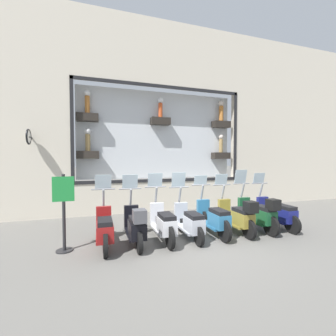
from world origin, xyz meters
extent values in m
plane|color=#66635E|center=(0.00, 0.00, 0.00)|extent=(120.00, 120.00, 0.00)
cube|color=beige|center=(3.60, 0.00, 0.58)|extent=(0.40, 6.69, 1.16)
cube|color=beige|center=(3.60, 0.00, 6.20)|extent=(0.40, 6.69, 2.51)
cube|color=black|center=(3.39, 0.00, 4.89)|extent=(0.04, 6.69, 0.12)
cube|color=black|center=(3.39, 0.00, 1.22)|extent=(0.04, 6.69, 0.12)
cube|color=black|center=(3.39, -3.28, 3.05)|extent=(0.04, 0.12, 3.78)
cube|color=black|center=(3.39, 3.28, 3.05)|extent=(0.04, 0.12, 3.78)
cube|color=silver|center=(3.95, 0.00, 3.05)|extent=(0.04, 6.45, 3.54)
cube|color=#28231E|center=(3.73, -2.78, 3.59)|extent=(0.36, 0.78, 0.28)
cylinder|color=#B26B2D|center=(3.73, -2.78, 4.07)|extent=(0.19, 0.19, 0.67)
sphere|color=beige|center=(3.73, -2.78, 4.52)|extent=(0.24, 0.24, 0.24)
cube|color=#28231E|center=(3.73, 0.00, 3.59)|extent=(0.36, 0.78, 0.28)
cylinder|color=#CC4C23|center=(3.73, 0.00, 4.03)|extent=(0.16, 0.16, 0.59)
sphere|color=white|center=(3.73, 0.00, 4.43)|extent=(0.21, 0.21, 0.21)
cube|color=#28231E|center=(3.73, 2.78, 3.59)|extent=(0.36, 0.78, 0.28)
cylinder|color=#B26B2D|center=(3.73, 2.78, 4.05)|extent=(0.18, 0.18, 0.63)
sphere|color=white|center=(3.73, 2.78, 4.48)|extent=(0.23, 0.23, 0.23)
cube|color=#28231E|center=(3.73, -2.78, 2.22)|extent=(0.36, 0.78, 0.28)
cylinder|color=#9E7F4C|center=(3.73, -2.78, 2.65)|extent=(0.16, 0.16, 0.59)
sphere|color=beige|center=(3.73, -2.78, 3.05)|extent=(0.21, 0.21, 0.21)
cube|color=#28231E|center=(3.73, 2.78, 2.22)|extent=(0.36, 0.78, 0.28)
cylinder|color=#9E7F4C|center=(3.73, 2.78, 2.66)|extent=(0.17, 0.17, 0.62)
sphere|color=white|center=(3.73, 2.78, 3.09)|extent=(0.22, 0.22, 0.22)
cylinder|color=black|center=(3.23, 4.53, 2.76)|extent=(0.35, 0.05, 0.05)
torus|color=black|center=(3.05, 4.53, 2.76)|extent=(0.50, 0.05, 0.50)
cylinder|color=white|center=(3.05, 4.53, 2.76)|extent=(0.41, 0.03, 0.41)
cylinder|color=black|center=(1.00, -2.64, 0.26)|extent=(0.51, 0.09, 0.51)
cylinder|color=black|center=(-0.29, -2.64, 0.26)|extent=(0.51, 0.09, 0.51)
cube|color=navy|center=(0.35, -2.64, 0.24)|extent=(1.02, 0.38, 0.06)
cube|color=navy|center=(-0.02, -2.64, 0.45)|extent=(0.61, 0.35, 0.36)
cube|color=black|center=(-0.02, -2.64, 0.68)|extent=(0.58, 0.31, 0.10)
cube|color=navy|center=(0.90, -2.64, 0.55)|extent=(0.12, 0.37, 0.56)
cylinder|color=gray|center=(0.97, -2.64, 1.05)|extent=(0.20, 0.06, 0.45)
cylinder|color=gray|center=(1.03, -2.64, 1.26)|extent=(0.04, 0.61, 0.04)
cube|color=silver|center=(1.07, -2.64, 1.43)|extent=(0.09, 0.42, 0.34)
cylinder|color=black|center=(0.98, -1.93, 0.27)|extent=(0.54, 0.09, 0.54)
cylinder|color=black|center=(-0.28, -1.93, 0.27)|extent=(0.54, 0.09, 0.54)
cube|color=#19512D|center=(0.35, -1.93, 0.26)|extent=(1.02, 0.39, 0.06)
cube|color=#19512D|center=(-0.02, -1.93, 0.47)|extent=(0.61, 0.35, 0.36)
cube|color=black|center=(-0.02, -1.93, 0.70)|extent=(0.58, 0.31, 0.10)
cube|color=#19512D|center=(0.90, -1.93, 0.57)|extent=(0.12, 0.37, 0.56)
cylinder|color=gray|center=(0.97, -1.93, 1.06)|extent=(0.20, 0.06, 0.45)
cylinder|color=gray|center=(1.03, -1.93, 1.28)|extent=(0.04, 0.60, 0.04)
cube|color=silver|center=(1.07, -1.93, 1.50)|extent=(0.11, 0.42, 0.44)
cube|color=black|center=(-0.34, -1.93, 0.86)|extent=(0.28, 0.28, 0.28)
cylinder|color=black|center=(1.00, -1.23, 0.25)|extent=(0.51, 0.09, 0.51)
cylinder|color=black|center=(-0.30, -1.23, 0.25)|extent=(0.51, 0.09, 0.51)
cube|color=olive|center=(0.35, -1.23, 0.24)|extent=(1.02, 0.38, 0.06)
cube|color=olive|center=(-0.02, -1.23, 0.45)|extent=(0.61, 0.35, 0.36)
cube|color=black|center=(-0.02, -1.23, 0.68)|extent=(0.58, 0.31, 0.10)
cube|color=olive|center=(0.90, -1.23, 0.55)|extent=(0.12, 0.37, 0.56)
cylinder|color=gray|center=(0.97, -1.23, 1.04)|extent=(0.20, 0.06, 0.45)
cylinder|color=gray|center=(1.03, -1.23, 1.26)|extent=(0.04, 0.60, 0.04)
cube|color=silver|center=(1.07, -1.23, 1.42)|extent=(0.08, 0.42, 0.33)
cube|color=black|center=(-0.35, -1.23, 0.84)|extent=(0.28, 0.28, 0.28)
cylinder|color=black|center=(0.98, -0.52, 0.28)|extent=(0.56, 0.09, 0.56)
cylinder|color=black|center=(-0.28, -0.52, 0.28)|extent=(0.56, 0.09, 0.56)
cube|color=teal|center=(0.35, -0.52, 0.27)|extent=(1.02, 0.39, 0.06)
cube|color=teal|center=(-0.02, -0.52, 0.48)|extent=(0.61, 0.35, 0.36)
cube|color=black|center=(-0.02, -0.52, 0.71)|extent=(0.58, 0.31, 0.10)
cube|color=teal|center=(0.90, -0.52, 0.58)|extent=(0.12, 0.37, 0.56)
cylinder|color=gray|center=(0.97, -0.52, 1.07)|extent=(0.20, 0.06, 0.45)
cylinder|color=gray|center=(1.03, -0.52, 1.28)|extent=(0.04, 0.60, 0.04)
cube|color=silver|center=(1.07, -0.52, 1.43)|extent=(0.07, 0.42, 0.28)
cylinder|color=black|center=(1.02, 0.19, 0.23)|extent=(0.46, 0.09, 0.46)
cylinder|color=black|center=(-0.32, 0.19, 0.23)|extent=(0.46, 0.09, 0.46)
cube|color=#B7BCC6|center=(0.35, 0.19, 0.22)|extent=(1.02, 0.39, 0.06)
cube|color=#B7BCC6|center=(-0.02, 0.19, 0.43)|extent=(0.61, 0.35, 0.36)
cube|color=black|center=(-0.02, 0.19, 0.66)|extent=(0.58, 0.31, 0.10)
cube|color=#B7BCC6|center=(0.90, 0.19, 0.53)|extent=(0.12, 0.37, 0.56)
cylinder|color=gray|center=(0.97, 0.19, 1.02)|extent=(0.20, 0.06, 0.45)
cylinder|color=gray|center=(1.03, 0.19, 1.24)|extent=(0.04, 0.61, 0.04)
cube|color=silver|center=(1.07, 0.19, 1.45)|extent=(0.11, 0.42, 0.43)
cylinder|color=black|center=(0.99, 0.90, 0.27)|extent=(0.53, 0.09, 0.53)
cylinder|color=black|center=(-0.28, 0.90, 0.27)|extent=(0.53, 0.09, 0.53)
cube|color=silver|center=(0.35, 0.90, 0.25)|extent=(1.02, 0.38, 0.06)
cube|color=silver|center=(-0.02, 0.90, 0.46)|extent=(0.61, 0.35, 0.36)
cube|color=black|center=(-0.02, 0.90, 0.69)|extent=(0.58, 0.31, 0.10)
cube|color=silver|center=(0.90, 0.90, 0.56)|extent=(0.12, 0.37, 0.56)
cylinder|color=gray|center=(0.97, 0.90, 1.06)|extent=(0.20, 0.06, 0.45)
cylinder|color=gray|center=(1.03, 0.90, 1.27)|extent=(0.04, 0.60, 0.04)
cube|color=silver|center=(1.07, 0.90, 1.47)|extent=(0.10, 0.42, 0.38)
cylinder|color=black|center=(1.01, 1.61, 0.24)|extent=(0.48, 0.09, 0.48)
cylinder|color=black|center=(-0.31, 1.61, 0.24)|extent=(0.48, 0.09, 0.48)
cube|color=black|center=(0.35, 1.61, 0.23)|extent=(1.02, 0.38, 0.06)
cube|color=black|center=(-0.02, 1.61, 0.44)|extent=(0.61, 0.35, 0.36)
cube|color=black|center=(-0.02, 1.61, 0.67)|extent=(0.58, 0.31, 0.10)
cube|color=black|center=(0.90, 1.61, 0.54)|extent=(0.12, 0.37, 0.56)
cylinder|color=gray|center=(0.97, 1.61, 1.03)|extent=(0.20, 0.06, 0.45)
cylinder|color=gray|center=(1.03, 1.61, 1.25)|extent=(0.04, 0.60, 0.04)
cube|color=silver|center=(1.07, 1.61, 1.44)|extent=(0.10, 0.42, 0.38)
cube|color=#4C4C51|center=(-0.35, 1.61, 0.83)|extent=(0.28, 0.28, 0.28)
cylinder|color=black|center=(1.00, 2.32, 0.26)|extent=(0.51, 0.09, 0.51)
cylinder|color=black|center=(-0.29, 2.32, 0.26)|extent=(0.51, 0.09, 0.51)
cube|color=maroon|center=(0.35, 2.32, 0.24)|extent=(1.02, 0.38, 0.06)
cube|color=maroon|center=(-0.02, 2.32, 0.45)|extent=(0.61, 0.35, 0.36)
cube|color=black|center=(-0.02, 2.32, 0.68)|extent=(0.58, 0.31, 0.10)
cube|color=maroon|center=(0.90, 2.32, 0.55)|extent=(0.12, 0.37, 0.56)
cylinder|color=gray|center=(0.97, 2.32, 1.05)|extent=(0.20, 0.06, 0.45)
cylinder|color=gray|center=(1.03, 2.32, 1.26)|extent=(0.04, 0.61, 0.04)
cube|color=silver|center=(1.07, 2.32, 1.45)|extent=(0.09, 0.42, 0.38)
cylinder|color=#232326|center=(0.32, 3.18, 0.01)|extent=(0.36, 0.36, 0.02)
cylinder|color=#232326|center=(0.32, 3.18, 0.86)|extent=(0.07, 0.07, 1.72)
cube|color=#1E8438|center=(0.30, 3.18, 1.39)|extent=(0.03, 0.45, 0.55)
camera|label=1|loc=(-5.08, 2.46, 2.04)|focal=24.00mm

